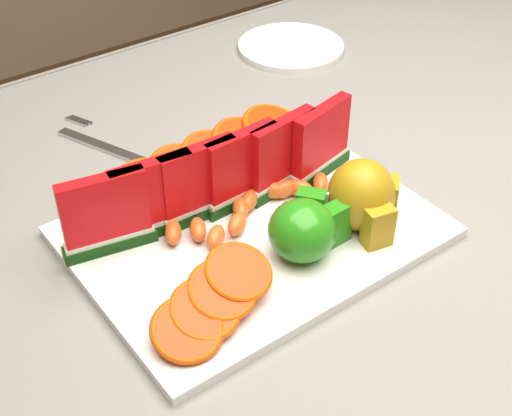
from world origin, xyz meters
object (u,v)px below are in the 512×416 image
Objects in this scene: pear_cluster at (364,197)px; fork at (105,146)px; platter at (253,232)px; apple_cluster at (306,228)px; side_plate at (291,47)px.

fork is (-0.16, 0.34, -0.05)m from pear_cluster.
platter is at bearing -78.94° from fork.
apple_cluster is 0.35m from fork.
pear_cluster is 0.48m from side_plate.
platter is 0.28m from fork.
side_plate is at bearing 60.98° from pear_cluster.
platter is 0.08m from apple_cluster.
pear_cluster reaches higher than platter.
side_plate is at bearing 11.63° from fork.
platter is 2.10× the size of fork.
apple_cluster reaches higher than platter.
fork is at bearing 101.06° from platter.
apple_cluster is at bearing -70.71° from platter.
apple_cluster is 1.18× the size of pear_cluster.
platter is 3.46× the size of apple_cluster.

